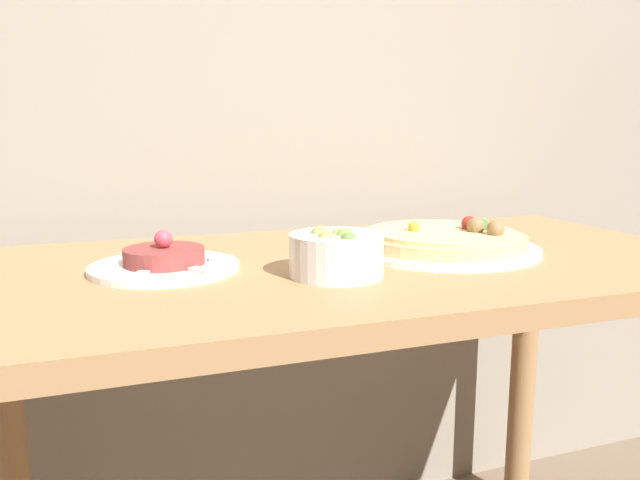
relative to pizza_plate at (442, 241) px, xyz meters
The scene contains 4 objects.
dining_table 0.22m from the pizza_plate, behind, with size 1.25×0.63×0.73m.
pizza_plate is the anchor object (origin of this frame).
tartare_plate 0.47m from the pizza_plate, behind, with size 0.22×0.22×0.06m.
small_bowl 0.26m from the pizza_plate, 155.97° to the right, with size 0.14×0.14×0.07m.
Camera 1 is at (-0.39, -0.61, 0.95)m, focal length 35.00 mm.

